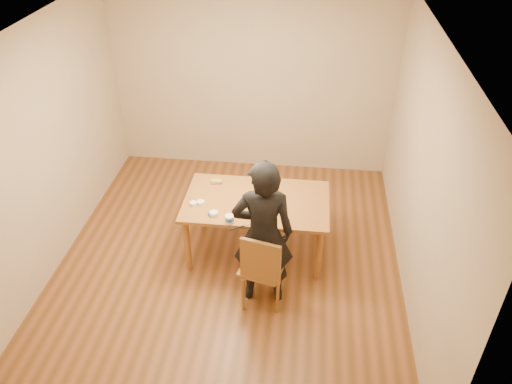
# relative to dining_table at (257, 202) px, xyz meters

# --- Properties ---
(room_shell) EXTENTS (4.00, 4.50, 2.70)m
(room_shell) POSITION_rel_dining_table_xyz_m (-0.30, 0.11, 0.62)
(room_shell) COLOR brown
(room_shell) RESTS_ON ground
(dining_table) EXTENTS (1.66, 0.99, 0.04)m
(dining_table) POSITION_rel_dining_table_xyz_m (0.00, 0.00, 0.00)
(dining_table) COLOR brown
(dining_table) RESTS_ON floor
(dining_chair) EXTENTS (0.51, 0.51, 0.04)m
(dining_chair) POSITION_rel_dining_table_xyz_m (0.15, -0.78, -0.28)
(dining_chair) COLOR brown
(dining_chair) RESTS_ON floor
(cake_plate) EXTENTS (0.26, 0.26, 0.02)m
(cake_plate) POSITION_rel_dining_table_xyz_m (0.12, 0.01, 0.03)
(cake_plate) COLOR #D60E45
(cake_plate) RESTS_ON dining_table
(cake) EXTENTS (0.25, 0.25, 0.08)m
(cake) POSITION_rel_dining_table_xyz_m (0.12, 0.01, 0.08)
(cake) COLOR white
(cake) RESTS_ON cake_plate
(frosting_dome) EXTENTS (0.24, 0.24, 0.03)m
(frosting_dome) POSITION_rel_dining_table_xyz_m (0.12, 0.01, 0.13)
(frosting_dome) COLOR white
(frosting_dome) RESTS_ON cake
(frosting_tub) EXTENTS (0.09, 0.09, 0.08)m
(frosting_tub) POSITION_rel_dining_table_xyz_m (-0.24, -0.43, 0.06)
(frosting_tub) COLOR white
(frosting_tub) RESTS_ON dining_table
(frosting_lid) EXTENTS (0.10, 0.10, 0.01)m
(frosting_lid) POSITION_rel_dining_table_xyz_m (-0.45, -0.32, 0.03)
(frosting_lid) COLOR #173099
(frosting_lid) RESTS_ON dining_table
(frosting_dollop) EXTENTS (0.04, 0.04, 0.02)m
(frosting_dollop) POSITION_rel_dining_table_xyz_m (-0.45, -0.32, 0.04)
(frosting_dollop) COLOR white
(frosting_dollop) RESTS_ON frosting_lid
(ramekin_green) EXTENTS (0.09, 0.09, 0.04)m
(ramekin_green) POSITION_rel_dining_table_xyz_m (-0.43, -0.34, 0.04)
(ramekin_green) COLOR white
(ramekin_green) RESTS_ON dining_table
(ramekin_yellow) EXTENTS (0.08, 0.08, 0.04)m
(ramekin_yellow) POSITION_rel_dining_table_xyz_m (-0.70, -0.17, 0.04)
(ramekin_yellow) COLOR white
(ramekin_yellow) RESTS_ON dining_table
(ramekin_multi) EXTENTS (0.08, 0.08, 0.04)m
(ramekin_multi) POSITION_rel_dining_table_xyz_m (-0.62, -0.15, 0.04)
(ramekin_multi) COLOR white
(ramekin_multi) RESTS_ON dining_table
(candy_box_pink) EXTENTS (0.14, 0.09, 0.02)m
(candy_box_pink) POSITION_rel_dining_table_xyz_m (-0.51, 0.30, 0.03)
(candy_box_pink) COLOR #CF3084
(candy_box_pink) RESTS_ON dining_table
(candy_box_green) EXTENTS (0.13, 0.07, 0.02)m
(candy_box_green) POSITION_rel_dining_table_xyz_m (-0.52, 0.30, 0.05)
(candy_box_green) COLOR #45A41E
(candy_box_green) RESTS_ON candy_box_pink
(spatula) EXTENTS (0.15, 0.10, 0.01)m
(spatula) POSITION_rel_dining_table_xyz_m (-0.15, -0.53, 0.02)
(spatula) COLOR black
(spatula) RESTS_ON dining_table
(person) EXTENTS (0.66, 0.47, 1.72)m
(person) POSITION_rel_dining_table_xyz_m (0.15, -0.73, 0.13)
(person) COLOR black
(person) RESTS_ON floor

